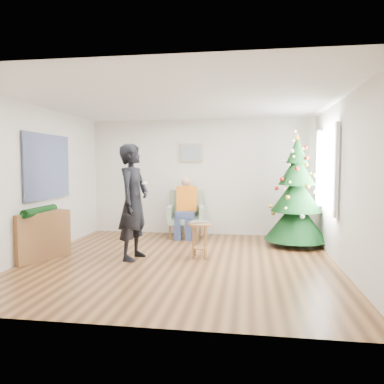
% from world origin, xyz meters
% --- Properties ---
extents(floor, '(5.00, 5.00, 0.00)m').
position_xyz_m(floor, '(0.00, 0.00, 0.00)').
color(floor, brown).
rests_on(floor, ground).
extents(ceiling, '(5.00, 5.00, 0.00)m').
position_xyz_m(ceiling, '(0.00, 0.00, 2.60)').
color(ceiling, white).
rests_on(ceiling, wall_back).
extents(wall_back, '(5.00, 0.00, 5.00)m').
position_xyz_m(wall_back, '(0.00, 2.50, 1.30)').
color(wall_back, silver).
rests_on(wall_back, floor).
extents(wall_front, '(5.00, 0.00, 5.00)m').
position_xyz_m(wall_front, '(0.00, -2.50, 1.30)').
color(wall_front, silver).
rests_on(wall_front, floor).
extents(wall_left, '(0.00, 5.00, 5.00)m').
position_xyz_m(wall_left, '(-2.50, 0.00, 1.30)').
color(wall_left, silver).
rests_on(wall_left, floor).
extents(wall_right, '(0.00, 5.00, 5.00)m').
position_xyz_m(wall_right, '(2.50, 0.00, 1.30)').
color(wall_right, silver).
rests_on(wall_right, floor).
extents(window_panel, '(0.04, 1.30, 1.40)m').
position_xyz_m(window_panel, '(2.47, 1.00, 1.50)').
color(window_panel, white).
rests_on(window_panel, wall_right).
extents(curtains, '(0.05, 1.75, 1.50)m').
position_xyz_m(curtains, '(2.44, 1.00, 1.50)').
color(curtains, white).
rests_on(curtains, wall_right).
extents(christmas_tree, '(1.21, 1.21, 2.19)m').
position_xyz_m(christmas_tree, '(2.01, 1.53, 0.99)').
color(christmas_tree, '#3F2816').
rests_on(christmas_tree, floor).
extents(stool, '(0.40, 0.40, 0.59)m').
position_xyz_m(stool, '(0.28, 0.29, 0.30)').
color(stool, brown).
rests_on(stool, floor).
extents(laptop, '(0.38, 0.33, 0.03)m').
position_xyz_m(laptop, '(0.28, 0.29, 0.61)').
color(laptop, silver).
rests_on(laptop, stool).
extents(armchair, '(0.86, 0.81, 1.02)m').
position_xyz_m(armchair, '(-0.26, 2.06, 0.38)').
color(armchair, gray).
rests_on(armchair, floor).
extents(seated_person, '(0.47, 0.66, 1.33)m').
position_xyz_m(seated_person, '(-0.25, 2.01, 0.69)').
color(seated_person, navy).
rests_on(seated_person, armchair).
extents(standing_man, '(0.57, 0.77, 1.93)m').
position_xyz_m(standing_man, '(-0.81, 0.06, 0.96)').
color(standing_man, black).
rests_on(standing_man, floor).
extents(game_controller, '(0.06, 0.13, 0.04)m').
position_xyz_m(game_controller, '(-0.60, 0.03, 1.29)').
color(game_controller, white).
rests_on(game_controller, standing_man).
extents(console, '(0.68, 1.04, 0.80)m').
position_xyz_m(console, '(-2.33, -0.22, 0.40)').
color(console, brown).
rests_on(console, floor).
extents(garland, '(0.14, 0.90, 0.14)m').
position_xyz_m(garland, '(-2.33, -0.22, 0.82)').
color(garland, black).
rests_on(garland, console).
extents(tapestry, '(0.03, 1.50, 1.15)m').
position_xyz_m(tapestry, '(-2.46, 0.30, 1.55)').
color(tapestry, black).
rests_on(tapestry, wall_left).
extents(framed_picture, '(0.52, 0.05, 0.42)m').
position_xyz_m(framed_picture, '(-0.20, 2.46, 1.85)').
color(framed_picture, tan).
rests_on(framed_picture, wall_back).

